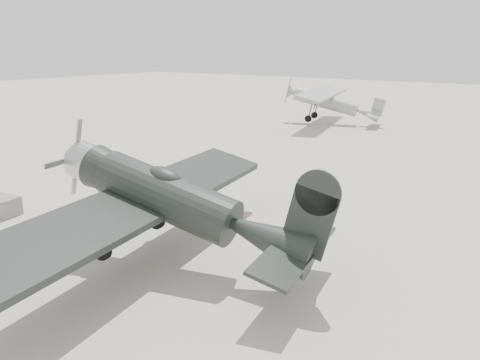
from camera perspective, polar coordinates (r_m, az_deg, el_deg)
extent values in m
plane|color=#A09C8E|center=(16.13, -7.95, -7.39)|extent=(160.00, 160.00, 0.00)
cylinder|color=black|center=(13.75, -8.83, -2.24)|extent=(4.49, 2.05, 1.37)
cone|color=black|center=(12.26, 3.78, -4.11)|extent=(2.73, 1.67, 1.28)
cylinder|color=#A6A9AB|center=(15.59, -17.94, -0.65)|extent=(1.07, 1.34, 1.22)
cone|color=#A6A9AB|center=(16.00, -19.47, -0.38)|extent=(0.43, 0.60, 0.55)
cube|color=#A6A9AB|center=(15.95, -19.30, -0.41)|extent=(0.09, 0.18, 2.55)
ellipsoid|color=black|center=(13.69, -9.61, 0.30)|extent=(1.17, 0.83, 0.45)
cube|color=black|center=(14.25, -11.05, -3.16)|extent=(3.93, 11.96, 0.22)
cube|color=black|center=(11.99, 7.27, -4.43)|extent=(1.73, 4.24, 0.10)
cube|color=black|center=(11.69, 8.10, -0.69)|extent=(1.18, 0.29, 1.77)
cylinder|color=black|center=(14.04, -15.33, -9.67)|extent=(0.68, 0.26, 0.67)
cylinder|color=black|center=(15.93, -9.09, -6.14)|extent=(0.68, 0.26, 0.67)
cylinder|color=#333333|center=(13.78, -15.53, -7.20)|extent=(0.12, 0.12, 1.37)
cylinder|color=#333333|center=(15.70, -9.19, -3.91)|extent=(0.12, 0.12, 1.37)
cylinder|color=black|center=(12.10, 8.30, -6.68)|extent=(0.23, 0.11, 0.22)
cylinder|color=gray|center=(40.69, 10.39, 9.38)|extent=(5.52, 2.35, 1.14)
cone|color=gray|center=(40.12, 15.53, 8.97)|extent=(2.06, 1.44, 1.04)
cone|color=gray|center=(41.40, 6.25, 9.65)|extent=(0.85, 1.19, 1.08)
cube|color=gray|center=(41.51, 5.69, 9.68)|extent=(0.08, 0.15, 2.29)
cube|color=gray|center=(40.71, 9.85, 10.32)|extent=(4.54, 11.58, 0.19)
cube|color=gray|center=(40.06, 16.28, 8.98)|extent=(1.72, 3.65, 0.08)
cube|color=gray|center=(39.98, 16.51, 9.93)|extent=(0.93, 0.29, 1.35)
cylinder|color=black|center=(39.97, 8.76, 7.05)|extent=(0.60, 0.27, 0.58)
cylinder|color=black|center=(42.17, 9.49, 7.48)|extent=(0.60, 0.27, 0.58)
cylinder|color=#333333|center=(39.88, 8.80, 7.89)|extent=(0.11, 0.11, 1.25)
cylinder|color=#333333|center=(42.09, 9.53, 8.28)|extent=(0.11, 0.11, 1.25)
cylinder|color=black|center=(40.08, 16.54, 8.44)|extent=(0.20, 0.11, 0.19)
cube|color=#65635E|center=(20.54, -27.22, -2.82)|extent=(1.58, 1.12, 0.73)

